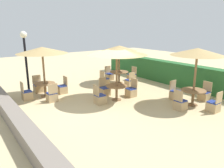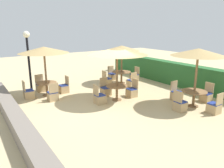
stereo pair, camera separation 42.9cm
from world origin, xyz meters
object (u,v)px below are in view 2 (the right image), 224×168
object	(u,v)px
round_table_back_left	(121,74)
patio_chair_back_right_west	(176,95)
patio_chair_back_left_north	(135,77)
patio_chair_front_left_west	(41,87)
patio_chair_back_left_south	(107,81)
round_table_front_left	(47,85)
patio_chair_center_south	(99,98)
patio_chair_back_left_east	(132,83)
patio_chair_front_left_east	(53,95)
patio_chair_front_left_north	(64,88)
round_table_center	(117,89)
patio_chair_front_left_south	(28,93)
patio_chair_center_north	(132,92)
lamp_post	(28,49)
parasol_front_left	(44,50)
patio_chair_back_right_north	(206,96)
patio_chair_center_west	(106,90)
parasol_back_right	(198,52)
patio_chair_back_right_south	(180,105)
patio_chair_back_right_east	(214,107)
round_table_back_right	(194,94)
parasol_back_left	(122,48)
patio_chair_back_left_west	(112,76)
parasol_center	(117,51)

from	to	relation	value
round_table_back_left	patio_chair_back_right_west	size ratio (longest dim) A/B	1.29
patio_chair_back_left_north	patio_chair_front_left_west	bearing A→B (deg)	79.89
patio_chair_back_left_south	round_table_front_left	size ratio (longest dim) A/B	0.89
patio_chair_back_left_south	patio_chair_center_south	bearing A→B (deg)	-38.70
patio_chair_back_left_east	patio_chair_front_left_east	size ratio (longest dim) A/B	1.00
patio_chair_front_left_north	round_table_center	xyz separation A→B (m)	(2.64, 1.70, 0.32)
patio_chair_back_left_south	patio_chair_front_left_south	size ratio (longest dim) A/B	1.00
patio_chair_center_north	patio_chair_center_south	bearing A→B (deg)	88.83
patio_chair_front_left_north	round_table_back_left	bearing A→B (deg)	-90.92
lamp_post	round_table_front_left	world-z (taller)	lamp_post
patio_chair_back_left_south	patio_chair_center_north	xyz separation A→B (m)	(2.64, -0.15, 0.00)
patio_chair_center_north	lamp_post	bearing A→B (deg)	45.62
round_table_back_left	parasol_front_left	bearing A→B (deg)	-91.24
patio_chair_back_right_north	patio_chair_center_west	bearing A→B (deg)	44.32
patio_chair_back_right_west	parasol_back_right	bearing A→B (deg)	86.83
round_table_front_left	patio_chair_front_left_east	xyz separation A→B (m)	(0.99, -0.03, -0.29)
patio_chair_front_left_west	patio_chair_back_right_south	bearing A→B (deg)	122.97
patio_chair_front_left_south	patio_chair_back_right_north	world-z (taller)	same
patio_chair_front_left_north	patio_chair_back_right_north	distance (m)	7.36
round_table_back_left	patio_chair_back_right_east	xyz separation A→B (m)	(6.27, 0.21, -0.35)
round_table_back_left	round_table_back_right	world-z (taller)	round_table_back_left
parasol_back_left	patio_chair_back_left_west	size ratio (longest dim) A/B	2.58
round_table_front_left	parasol_center	xyz separation A→B (m)	(2.68, 2.63, 1.86)
parasol_back_right	round_table_back_right	distance (m)	1.88
patio_chair_back_right_east	patio_chair_front_left_south	bearing A→B (deg)	133.00
patio_chair_back_left_west	round_table_back_left	bearing A→B (deg)	90.45
parasol_front_left	parasol_back_right	size ratio (longest dim) A/B	0.97
round_table_back_left	patio_chair_front_left_east	size ratio (longest dim) A/B	1.29
patio_chair_back_right_north	patio_chair_back_left_west	bearing A→B (deg)	11.52
patio_chair_front_left_west	patio_chair_back_right_west	world-z (taller)	same
parasol_back_left	patio_chair_back_left_west	bearing A→B (deg)	-179.55
patio_chair_front_left_south	round_table_center	size ratio (longest dim) A/B	0.89
round_table_back_left	patio_chair_back_right_north	world-z (taller)	patio_chair_back_right_north
patio_chair_back_left_north	patio_chair_front_left_south	bearing A→B (deg)	88.94
parasol_center	patio_chair_center_north	xyz separation A→B (m)	(0.01, 0.95, -2.15)
round_table_back_left	patio_chair_back_left_west	size ratio (longest dim) A/B	1.29
parasol_back_left	patio_chair_back_right_south	distance (m)	5.68
round_table_back_left	patio_chair_back_left_east	distance (m)	1.17
patio_chair_front_left_south	patio_chair_front_left_west	bearing A→B (deg)	136.54
patio_chair_back_right_west	round_table_back_left	bearing A→B (deg)	-86.32
patio_chair_front_left_south	round_table_center	xyz separation A→B (m)	(2.70, 3.57, 0.32)
patio_chair_front_left_north	round_table_front_left	bearing A→B (deg)	87.46
parasol_front_left	patio_chair_back_right_east	distance (m)	8.39
parasol_front_left	patio_chair_center_south	bearing A→B (deg)	31.75
lamp_post	patio_chair_back_right_south	xyz separation A→B (m)	(6.66, 4.54, -2.09)
patio_chair_front_left_west	patio_chair_center_west	xyz separation A→B (m)	(2.68, 2.63, 0.00)
patio_chair_front_left_west	round_table_center	xyz separation A→B (m)	(3.64, 2.69, 0.32)
patio_chair_front_left_west	patio_chair_center_north	xyz separation A→B (m)	(3.65, 3.64, 0.00)
parasol_front_left	patio_chair_back_right_south	distance (m)	7.07
lamp_post	patio_chair_front_left_west	distance (m)	2.16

